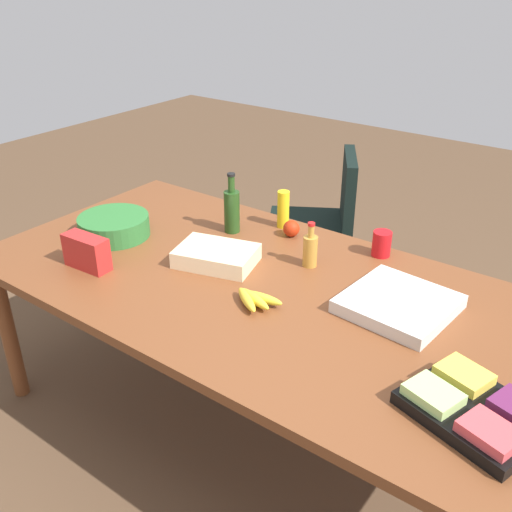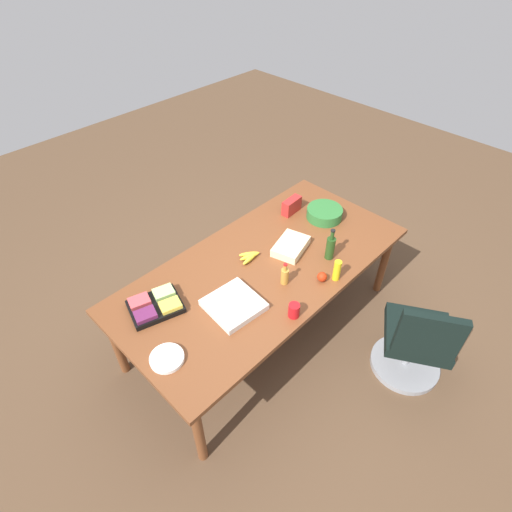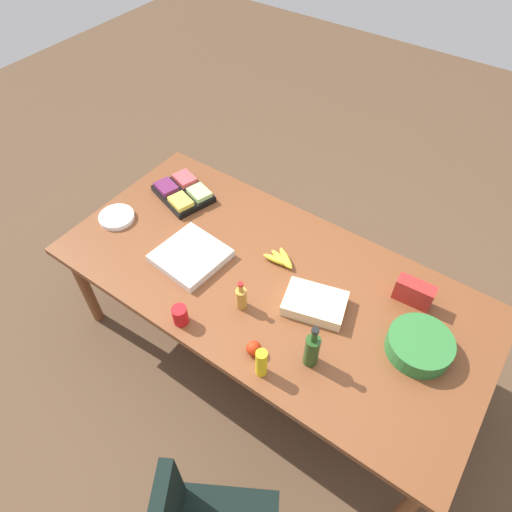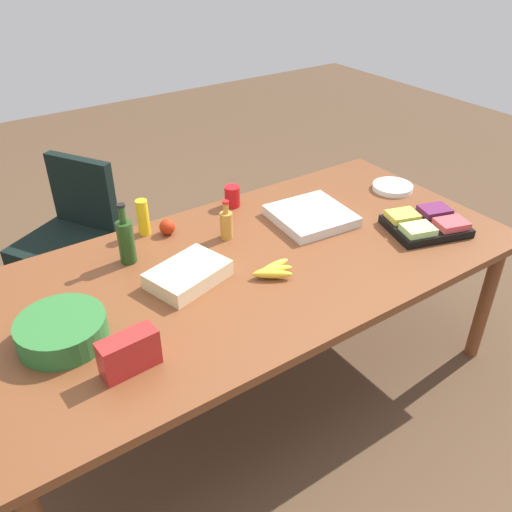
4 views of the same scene
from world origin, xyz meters
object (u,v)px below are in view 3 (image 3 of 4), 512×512
at_px(red_solo_cup, 180,315).
at_px(mustard_bottle, 261,363).
at_px(salad_bowl, 419,345).
at_px(wine_bottle, 312,350).
at_px(banana_bunch, 281,259).
at_px(paper_plate_stack, 117,217).
at_px(fruit_platter, 183,192).
at_px(sheet_cake, 315,303).
at_px(chip_bag_red, 414,293).
at_px(conference_table, 270,285).
at_px(apple_red, 254,348).
at_px(pizza_box, 191,256).
at_px(dressing_bottle, 241,297).

bearing_deg(red_solo_cup, mustard_bottle, -179.42).
bearing_deg(salad_bowl, wine_bottle, 41.56).
relative_size(banana_bunch, paper_plate_stack, 0.91).
relative_size(fruit_platter, paper_plate_stack, 1.94).
bearing_deg(fruit_platter, sheet_cake, 166.86).
bearing_deg(chip_bag_red, conference_table, 24.19).
height_order(chip_bag_red, apple_red, chip_bag_red).
xyz_separation_m(pizza_box, fruit_platter, (0.40, -0.39, 0.01)).
bearing_deg(fruit_platter, banana_bunch, 172.76).
distance_m(chip_bag_red, banana_bunch, 0.74).
relative_size(conference_table, banana_bunch, 12.19).
relative_size(salad_bowl, red_solo_cup, 2.90).
height_order(sheet_cake, paper_plate_stack, sheet_cake).
distance_m(wine_bottle, dressing_bottle, 0.47).
xyz_separation_m(wine_bottle, dressing_bottle, (0.47, -0.07, -0.04)).
distance_m(pizza_box, banana_bunch, 0.52).
bearing_deg(mustard_bottle, red_solo_cup, 0.58).
height_order(mustard_bottle, paper_plate_stack, mustard_bottle).
distance_m(conference_table, red_solo_cup, 0.56).
bearing_deg(mustard_bottle, pizza_box, -25.31).
height_order(dressing_bottle, salad_bowl, dressing_bottle).
relative_size(salad_bowl, paper_plate_stack, 1.45).
xyz_separation_m(paper_plate_stack, red_solo_cup, (-0.84, 0.34, 0.04)).
distance_m(conference_table, fruit_platter, 0.90).
distance_m(sheet_cake, fruit_platter, 1.19).
bearing_deg(banana_bunch, pizza_box, 32.67).
distance_m(dressing_bottle, pizza_box, 0.45).
distance_m(salad_bowl, paper_plate_stack, 1.91).
bearing_deg(mustard_bottle, apple_red, -35.79).
relative_size(dressing_bottle, apple_red, 2.55).
height_order(pizza_box, apple_red, apple_red).
height_order(chip_bag_red, pizza_box, chip_bag_red).
height_order(sheet_cake, wine_bottle, wine_bottle).
distance_m(sheet_cake, salad_bowl, 0.55).
height_order(chip_bag_red, mustard_bottle, mustard_bottle).
height_order(salad_bowl, apple_red, salad_bowl).
bearing_deg(paper_plate_stack, banana_bunch, -163.99).
distance_m(chip_bag_red, fruit_platter, 1.56).
relative_size(conference_table, pizza_box, 6.78).
distance_m(wine_bottle, mustard_bottle, 0.24).
relative_size(sheet_cake, banana_bunch, 1.60).
distance_m(conference_table, banana_bunch, 0.16).
bearing_deg(chip_bag_red, banana_bunch, 13.72).
bearing_deg(apple_red, salad_bowl, -143.88).
distance_m(mustard_bottle, red_solo_cup, 0.50).
bearing_deg(dressing_bottle, paper_plate_stack, -4.46).
distance_m(sheet_cake, dressing_bottle, 0.39).
bearing_deg(pizza_box, mustard_bottle, 159.70).
xyz_separation_m(mustard_bottle, banana_bunch, (0.30, -0.63, -0.06)).
xyz_separation_m(wine_bottle, pizza_box, (0.90, -0.17, -0.08)).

